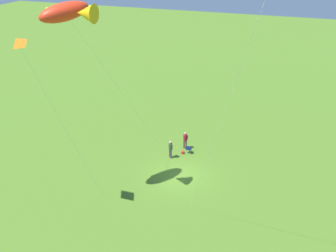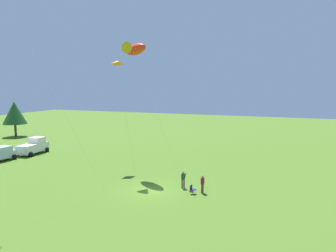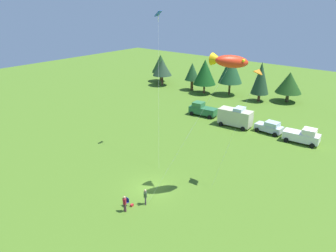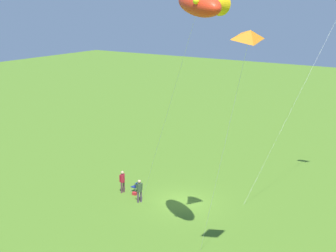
# 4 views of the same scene
# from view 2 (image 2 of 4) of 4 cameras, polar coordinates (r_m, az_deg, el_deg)

# --- Properties ---
(ground_plane) EXTENTS (160.00, 160.00, 0.00)m
(ground_plane) POSITION_cam_2_polar(r_m,az_deg,el_deg) (32.20, -2.89, -11.06)
(ground_plane) COLOR #486F20
(person_kite_flyer) EXTENTS (0.50, 0.52, 1.74)m
(person_kite_flyer) POSITION_cam_2_polar(r_m,az_deg,el_deg) (32.48, 2.65, -9.01)
(person_kite_flyer) COLOR #47374A
(person_kite_flyer) RESTS_ON ground
(folding_chair) EXTENTS (0.53, 0.53, 0.82)m
(folding_chair) POSITION_cam_2_polar(r_m,az_deg,el_deg) (31.02, 4.24, -10.84)
(folding_chair) COLOR navy
(folding_chair) RESTS_ON ground
(person_spectator) EXTENTS (0.52, 0.40, 1.74)m
(person_spectator) POSITION_cam_2_polar(r_m,az_deg,el_deg) (31.19, 6.02, -9.73)
(person_spectator) COLOR #57303D
(person_spectator) RESTS_ON ground
(backpack_on_grass) EXTENTS (0.25, 0.34, 0.22)m
(backpack_on_grass) POSITION_cam_2_polar(r_m,az_deg,el_deg) (31.65, 4.09, -11.18)
(backpack_on_grass) COLOR #B42025
(backpack_on_grass) RESTS_ON ground
(car_silver_compact) EXTENTS (4.29, 2.39, 1.89)m
(car_silver_compact) POSITION_cam_2_polar(r_m,az_deg,el_deg) (49.02, -27.23, -4.36)
(car_silver_compact) COLOR #B5BDC6
(car_silver_compact) RESTS_ON ground
(truck_white_pickup) EXTENTS (5.16, 2.77, 2.34)m
(truck_white_pickup) POSITION_cam_2_polar(r_m,az_deg,el_deg) (52.09, -22.39, -3.30)
(truck_white_pickup) COLOR silver
(truck_white_pickup) RESTS_ON ground
(kite_large_fish) EXTENTS (6.23, 9.20, 14.94)m
(kite_large_fish) POSITION_cam_2_polar(r_m,az_deg,el_deg) (38.36, -5.88, 13.18)
(kite_large_fish) COLOR red
(kite_large_fish) RESTS_ON ground
(kite_delta_orange) EXTENTS (3.43, 4.45, 13.19)m
(kite_delta_orange) POSITION_cam_2_polar(r_m,az_deg,el_deg) (41.37, -8.92, 10.84)
(kite_delta_orange) COLOR orange
(kite_delta_orange) RESTS_ON ground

